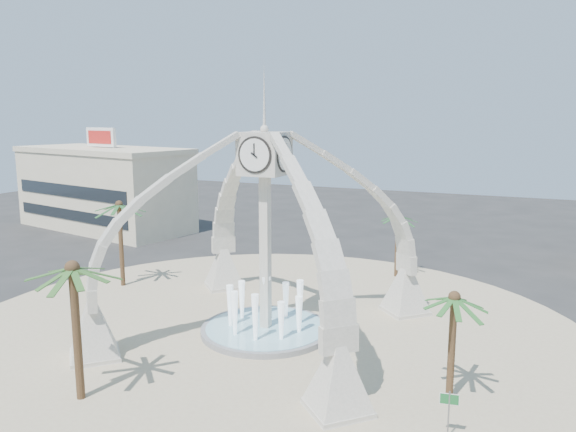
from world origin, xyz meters
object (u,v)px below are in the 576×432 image
at_px(palm_east, 454,299).
at_px(palm_north, 398,217).
at_px(palm_west, 119,206).
at_px(fountain, 266,329).
at_px(palm_south, 72,270).
at_px(street_sign, 449,405).
at_px(clock_tower, 265,230).

relative_size(palm_east, palm_north, 1.00).
bearing_deg(palm_west, palm_east, -17.53).
height_order(fountain, palm_east, palm_east).
height_order(palm_east, palm_west, palm_west).
distance_m(palm_south, street_sign, 17.41).
bearing_deg(fountain, clock_tower, -90.00).
bearing_deg(clock_tower, palm_north, 73.82).
height_order(palm_east, street_sign, palm_east).
height_order(palm_west, street_sign, palm_west).
bearing_deg(palm_east, fountain, 160.88).
bearing_deg(clock_tower, fountain, 90.00).
height_order(clock_tower, palm_south, clock_tower).
relative_size(palm_north, street_sign, 2.68).
relative_size(palm_west, palm_south, 1.00).
height_order(clock_tower, fountain, clock_tower).
height_order(fountain, street_sign, fountain).
xyz_separation_m(palm_west, street_sign, (26.56, -11.64, -4.85)).
relative_size(fountain, palm_west, 1.11).
xyz_separation_m(clock_tower, palm_east, (11.54, -4.00, -1.49)).
relative_size(clock_tower, palm_west, 2.49).
xyz_separation_m(palm_south, street_sign, (16.37, 3.51, -4.78)).
height_order(clock_tower, palm_west, clock_tower).
height_order(clock_tower, street_sign, clock_tower).
bearing_deg(palm_north, street_sign, -71.95).
relative_size(palm_north, palm_south, 0.80).
bearing_deg(palm_west, clock_tower, -16.26).
xyz_separation_m(palm_west, palm_south, (10.19, -15.15, -0.07)).
bearing_deg(palm_east, street_sign, -83.11).
xyz_separation_m(clock_tower, street_sign, (11.95, -7.38, -4.95)).
relative_size(clock_tower, palm_north, 3.11).
distance_m(palm_north, street_sign, 24.32).
bearing_deg(palm_east, palm_south, -156.65).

